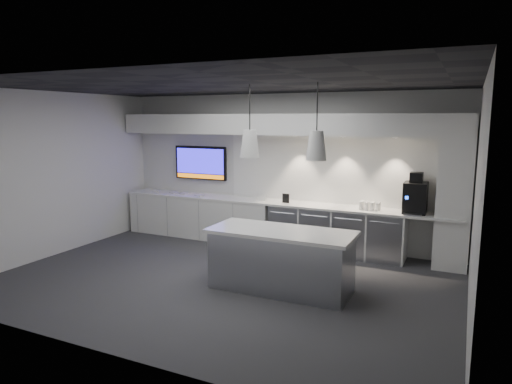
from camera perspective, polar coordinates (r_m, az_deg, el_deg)
The scene contains 28 objects.
floor at distance 7.31m, azimuth -4.22°, elevation -10.96°, with size 7.00×7.00×0.00m, color #323134.
ceiling at distance 6.88m, azimuth -4.52°, elevation 13.19°, with size 7.00×7.00×0.00m, color black.
wall_back at distance 9.18m, azimuth 3.36°, elevation 2.83°, with size 7.00×7.00×0.00m, color silver.
wall_front at distance 4.96m, azimuth -18.77°, elevation -3.16°, with size 7.00×7.00×0.00m, color silver.
wall_left at distance 9.18m, azimuth -23.76°, elevation 2.05°, with size 7.00×7.00×0.00m, color silver.
wall_right at distance 6.05m, azimuth 25.84°, elevation -1.42°, with size 7.00×7.00×0.00m, color silver.
back_counter at distance 8.97m, azimuth 2.55°, elevation -1.32°, with size 6.80×0.65×0.04m, color white.
left_base_cabinets at distance 9.86m, azimuth -6.91°, elevation -3.09°, with size 3.30×0.63×0.86m, color white.
fridge_unit_a at distance 8.98m, azimuth 4.01°, elevation -4.30°, with size 0.60×0.61×0.85m, color #95989E.
fridge_unit_b at distance 8.78m, azimuth 7.85°, elevation -4.68°, with size 0.60×0.61×0.85m, color #95989E.
fridge_unit_c at distance 8.62m, azimuth 11.87°, elevation -5.05°, with size 0.60×0.61×0.85m, color #95989E.
fridge_unit_d at distance 8.50m, azimuth 16.02°, elevation -5.41°, with size 0.60×0.61×0.85m, color #95989E.
backsplash at distance 8.78m, azimuth 10.61°, elevation 2.72°, with size 4.60×0.03×1.30m, color white.
soffit at distance 8.85m, azimuth 2.68°, elevation 8.43°, with size 6.90×0.60×0.40m, color white.
column at distance 8.26m, azimuth 23.58°, elevation -0.05°, with size 0.55×0.55×2.60m, color white.
wall_tv at distance 9.99m, azimuth -6.93°, elevation 3.64°, with size 1.25×0.07×0.72m.
island at distance 6.81m, azimuth 3.14°, elevation -8.45°, with size 2.13×0.92×0.90m.
bin at distance 7.49m, azimuth -4.14°, elevation -8.67°, with size 0.32×0.32×0.45m, color #95989E.
coffee_machine at distance 8.32m, azimuth 19.30°, elevation -0.52°, with size 0.39×0.56×0.70m.
sign_black at distance 8.82m, azimuth 3.74°, elevation -0.79°, with size 0.14×0.02×0.18m, color black.
sign_white at distance 9.03m, azimuth 0.63°, elevation -0.66°, with size 0.18×0.02×0.14m, color white.
cup_cluster at distance 8.38m, azimuth 14.05°, elevation -1.70°, with size 0.37×0.17×0.15m, color white, non-canonical shape.
tray_a at distance 10.41m, azimuth -12.37°, elevation 0.12°, with size 0.16×0.16×0.03m, color #B9B9B9.
tray_b at distance 10.09m, azimuth -10.21°, elevation -0.09°, with size 0.16×0.16×0.03m, color #B9B9B9.
tray_c at distance 9.98m, azimuth -9.03°, elevation -0.17°, with size 0.16×0.16×0.03m, color #B9B9B9.
tray_d at distance 9.67m, azimuth -7.09°, elevation -0.42°, with size 0.16×0.16×0.03m, color #B9B9B9.
pendant_left at distance 6.70m, azimuth -0.78°, elevation 6.08°, with size 0.28×0.28×1.11m.
pendant_right at distance 6.32m, azimuth 7.56°, elevation 5.81°, with size 0.28×0.28×1.11m.
Camera 1 is at (3.40, -5.97, 2.52)m, focal length 32.00 mm.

